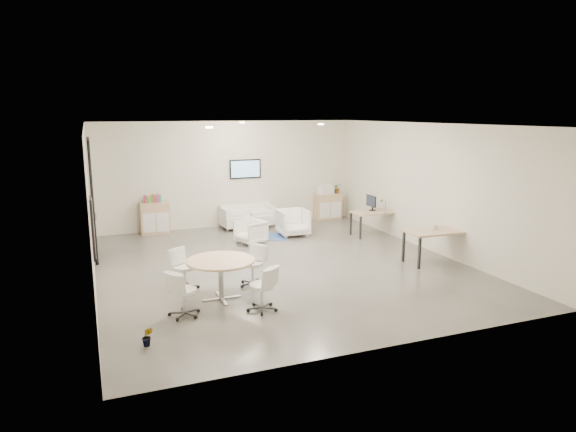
{
  "coord_description": "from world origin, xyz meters",
  "views": [
    {
      "loc": [
        -3.95,
        -10.63,
        3.47
      ],
      "look_at": [
        0.33,
        0.4,
        1.06
      ],
      "focal_mm": 32.0,
      "sensor_mm": 36.0,
      "label": 1
    }
  ],
  "objects_px": {
    "sideboard_right": "(328,207)",
    "armchair_right": "(293,221)",
    "round_table": "(221,264)",
    "sideboard_left": "(155,218)",
    "armchair_left": "(251,231)",
    "loveseat": "(247,217)",
    "desk_front": "(437,234)",
    "desk_rear": "(375,214)"
  },
  "relations": [
    {
      "from": "round_table",
      "to": "loveseat",
      "type": "bearing_deg",
      "value": 68.68
    },
    {
      "from": "armchair_left",
      "to": "round_table",
      "type": "distance_m",
      "value": 4.23
    },
    {
      "from": "sideboard_left",
      "to": "armchair_left",
      "type": "relative_size",
      "value": 1.33
    },
    {
      "from": "desk_rear",
      "to": "sideboard_right",
      "type": "bearing_deg",
      "value": 94.88
    },
    {
      "from": "desk_rear",
      "to": "desk_front",
      "type": "distance_m",
      "value": 2.87
    },
    {
      "from": "desk_front",
      "to": "sideboard_right",
      "type": "bearing_deg",
      "value": 94.69
    },
    {
      "from": "loveseat",
      "to": "round_table",
      "type": "distance_m",
      "value": 6.17
    },
    {
      "from": "armchair_right",
      "to": "armchair_left",
      "type": "bearing_deg",
      "value": -160.07
    },
    {
      "from": "sideboard_left",
      "to": "sideboard_right",
      "type": "distance_m",
      "value": 5.52
    },
    {
      "from": "sideboard_right",
      "to": "armchair_left",
      "type": "height_order",
      "value": "sideboard_right"
    },
    {
      "from": "armchair_right",
      "to": "desk_rear",
      "type": "bearing_deg",
      "value": -16.42
    },
    {
      "from": "round_table",
      "to": "desk_rear",
      "type": "bearing_deg",
      "value": 32.84
    },
    {
      "from": "sideboard_left",
      "to": "sideboard_right",
      "type": "bearing_deg",
      "value": 0.05
    },
    {
      "from": "sideboard_left",
      "to": "desk_rear",
      "type": "height_order",
      "value": "sideboard_left"
    },
    {
      "from": "armchair_right",
      "to": "round_table",
      "type": "distance_m",
      "value": 5.29
    },
    {
      "from": "armchair_right",
      "to": "round_table",
      "type": "relative_size",
      "value": 0.65
    },
    {
      "from": "loveseat",
      "to": "desk_front",
      "type": "relative_size",
      "value": 1.1
    },
    {
      "from": "sideboard_left",
      "to": "sideboard_right",
      "type": "relative_size",
      "value": 1.07
    },
    {
      "from": "loveseat",
      "to": "armchair_left",
      "type": "bearing_deg",
      "value": -107.92
    },
    {
      "from": "loveseat",
      "to": "desk_rear",
      "type": "distance_m",
      "value": 3.87
    },
    {
      "from": "sideboard_left",
      "to": "armchair_left",
      "type": "bearing_deg",
      "value": -42.72
    },
    {
      "from": "armchair_right",
      "to": "desk_front",
      "type": "xyz_separation_m",
      "value": [
        2.13,
        -3.66,
        0.27
      ]
    },
    {
      "from": "loveseat",
      "to": "round_table",
      "type": "xyz_separation_m",
      "value": [
        -2.24,
        -5.74,
        0.37
      ]
    },
    {
      "from": "sideboard_left",
      "to": "armchair_right",
      "type": "relative_size",
      "value": 1.1
    },
    {
      "from": "sideboard_left",
      "to": "armchair_right",
      "type": "bearing_deg",
      "value": -24.6
    },
    {
      "from": "sideboard_right",
      "to": "desk_rear",
      "type": "relative_size",
      "value": 0.63
    },
    {
      "from": "sideboard_right",
      "to": "loveseat",
      "type": "bearing_deg",
      "value": -176.51
    },
    {
      "from": "armchair_right",
      "to": "sideboard_left",
      "type": "bearing_deg",
      "value": 159.02
    },
    {
      "from": "sideboard_right",
      "to": "round_table",
      "type": "distance_m",
      "value": 7.77
    },
    {
      "from": "sideboard_left",
      "to": "desk_rear",
      "type": "relative_size",
      "value": 0.68
    },
    {
      "from": "armchair_right",
      "to": "desk_front",
      "type": "height_order",
      "value": "armchair_right"
    },
    {
      "from": "sideboard_right",
      "to": "armchair_right",
      "type": "distance_m",
      "value": 2.52
    },
    {
      "from": "sideboard_left",
      "to": "loveseat",
      "type": "distance_m",
      "value": 2.74
    },
    {
      "from": "sideboard_right",
      "to": "desk_rear",
      "type": "height_order",
      "value": "sideboard_right"
    },
    {
      "from": "round_table",
      "to": "sideboard_left",
      "type": "bearing_deg",
      "value": 94.72
    },
    {
      "from": "loveseat",
      "to": "desk_rear",
      "type": "xyz_separation_m",
      "value": [
        3.09,
        -2.3,
        0.3
      ]
    },
    {
      "from": "sideboard_right",
      "to": "desk_rear",
      "type": "bearing_deg",
      "value": -83.03
    },
    {
      "from": "sideboard_right",
      "to": "desk_front",
      "type": "bearing_deg",
      "value": -87.34
    },
    {
      "from": "round_table",
      "to": "desk_front",
      "type": "bearing_deg",
      "value": 6.24
    },
    {
      "from": "loveseat",
      "to": "armchair_left",
      "type": "distance_m",
      "value": 1.97
    },
    {
      "from": "sideboard_left",
      "to": "desk_rear",
      "type": "xyz_separation_m",
      "value": [
        5.82,
        -2.46,
        0.16
      ]
    },
    {
      "from": "armchair_left",
      "to": "loveseat",
      "type": "bearing_deg",
      "value": 144.06
    }
  ]
}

